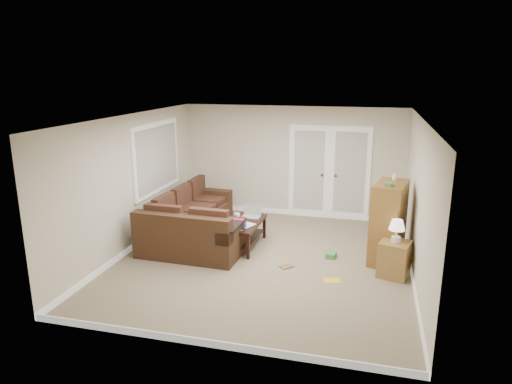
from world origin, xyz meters
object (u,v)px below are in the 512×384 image
(sectional_sofa, at_px, (191,225))
(tv_armoire, at_px, (388,222))
(coffee_table, at_px, (244,233))
(side_cabinet, at_px, (394,256))

(sectional_sofa, distance_m, tv_armoire, 3.69)
(tv_armoire, bearing_deg, coffee_table, -168.48)
(side_cabinet, bearing_deg, tv_armoire, 116.65)
(coffee_table, relative_size, tv_armoire, 0.80)
(sectional_sofa, height_order, side_cabinet, side_cabinet)
(coffee_table, relative_size, side_cabinet, 1.27)
(tv_armoire, xyz_separation_m, side_cabinet, (0.11, -0.62, -0.37))
(tv_armoire, height_order, side_cabinet, tv_armoire)
(coffee_table, distance_m, tv_armoire, 2.64)
(sectional_sofa, bearing_deg, tv_armoire, 1.47)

